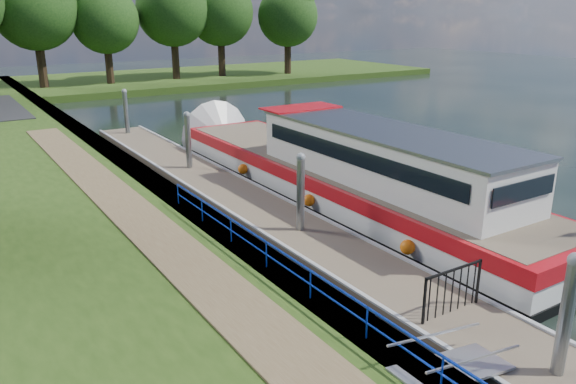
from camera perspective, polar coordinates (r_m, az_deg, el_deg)
ground at (r=13.09m, az=23.46°, el=-16.81°), size 160.00×160.00×0.00m
bank_edge at (r=22.70m, az=-13.39°, el=0.09°), size 1.10×90.00×0.78m
far_bank at (r=61.80m, az=-12.37°, el=11.12°), size 60.00×18.00×0.60m
footpath at (r=15.79m, az=-11.14°, el=-6.14°), size 1.60×40.00×0.05m
blue_fence at (r=12.33m, az=4.99°, el=-10.36°), size 0.04×18.04×0.72m
pontoon at (r=21.95m, az=-5.31°, el=-0.66°), size 2.50×30.00×0.56m
mooring_piles at (r=21.63m, az=-5.39°, el=2.09°), size 0.30×27.30×3.55m
gangway at (r=11.71m, az=16.39°, el=-16.72°), size 2.58×1.00×0.92m
gate_panel at (r=13.62m, az=16.41°, el=-8.97°), size 1.85×0.05×1.15m
barge at (r=22.36m, az=4.55°, el=2.13°), size 4.36×21.15×4.78m
horizon_trees at (r=54.79m, az=-25.62°, el=17.07°), size 54.38×10.03×12.87m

